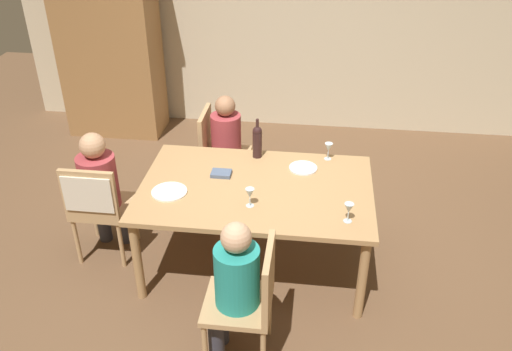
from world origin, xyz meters
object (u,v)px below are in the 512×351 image
at_px(dining_table, 256,194).
at_px(handbag, 262,189).
at_px(wine_glass_centre, 329,148).
at_px(person_man_bearded, 233,283).
at_px(chair_near, 251,296).
at_px(person_man_guest, 229,141).
at_px(person_woman_host, 101,185).
at_px(dinner_plate_host, 303,168).
at_px(armoire_cabinet, 109,43).
at_px(chair_far_left, 218,149).
at_px(wine_bottle_tall_green, 257,141).
at_px(wine_glass_near_right, 250,194).
at_px(wine_glass_near_left, 349,209).
at_px(chair_left_end, 95,201).
at_px(dinner_plate_guest_left, 169,192).

relative_size(dining_table, handbag, 6.46).
bearing_deg(wine_glass_centre, person_man_bearded, -111.27).
bearing_deg(chair_near, person_man_guest, 13.56).
height_order(person_woman_host, dinner_plate_host, person_woman_host).
distance_m(dinner_plate_host, handbag, 1.01).
distance_m(armoire_cabinet, chair_far_left, 2.12).
relative_size(dining_table, chair_far_left, 1.97).
xyz_separation_m(chair_far_left, person_man_guest, (0.11, -0.00, 0.10)).
distance_m(armoire_cabinet, wine_bottle_tall_green, 2.71).
distance_m(wine_bottle_tall_green, wine_glass_centre, 0.60).
height_order(wine_glass_near_right, handbag, wine_glass_near_right).
bearing_deg(wine_glass_centre, person_man_guest, 153.59).
distance_m(dining_table, wine_glass_centre, 0.77).
bearing_deg(dining_table, wine_glass_near_left, -28.33).
distance_m(wine_glass_centre, handbag, 1.07).
xyz_separation_m(dining_table, person_man_bearded, (-0.03, -0.97, -0.04)).
distance_m(chair_near, wine_glass_centre, 1.59).
distance_m(person_man_guest, dinner_plate_host, 0.99).
relative_size(person_woman_host, handbag, 4.06).
height_order(person_woman_host, person_man_guest, person_woman_host).
height_order(wine_bottle_tall_green, wine_glass_near_right, wine_bottle_tall_green).
xyz_separation_m(person_man_bearded, person_man_guest, (-0.36, 1.94, -0.01)).
bearing_deg(armoire_cabinet, chair_left_end, -73.72).
height_order(person_man_guest, dinner_plate_host, person_man_guest).
distance_m(person_woman_host, dinner_plate_host, 1.67).
relative_size(armoire_cabinet, person_man_bearded, 1.98).
bearing_deg(chair_left_end, armoire_cabinet, 106.28).
height_order(armoire_cabinet, person_man_guest, armoire_cabinet).
distance_m(person_woman_host, wine_glass_centre, 1.91).
relative_size(dining_table, dinner_plate_guest_left, 6.61).
distance_m(wine_glass_centre, dinner_plate_host, 0.29).
height_order(person_man_bearded, person_man_guest, person_man_bearded).
bearing_deg(armoire_cabinet, chair_far_left, -42.21).
bearing_deg(wine_glass_centre, wine_bottle_tall_green, -177.14).
bearing_deg(person_man_bearded, wine_glass_near_left, -50.59).
height_order(chair_far_left, wine_glass_near_left, chair_far_left).
xyz_separation_m(chair_near, chair_far_left, (-0.58, 1.94, 0.00)).
distance_m(person_man_guest, wine_glass_near_right, 1.32).
relative_size(chair_left_end, handbag, 3.29).
bearing_deg(armoire_cabinet, person_man_bearded, -59.15).
distance_m(person_man_guest, wine_bottle_tall_green, 0.66).
distance_m(person_woman_host, handbag, 1.64).
distance_m(person_woman_host, person_man_guest, 1.31).
relative_size(chair_near, wine_glass_centre, 6.17).
bearing_deg(dinner_plate_guest_left, handbag, 62.58).
distance_m(chair_left_end, dinner_plate_guest_left, 0.66).
distance_m(dining_table, dinner_plate_guest_left, 0.67).
relative_size(wine_glass_centre, wine_glass_near_right, 1.00).
bearing_deg(wine_glass_near_left, person_man_guest, 128.70).
bearing_deg(chair_left_end, dinner_plate_host, 15.18).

